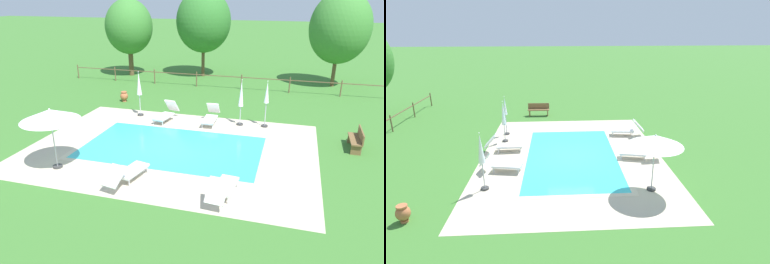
# 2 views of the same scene
# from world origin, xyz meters

# --- Properties ---
(ground_plane) EXTENTS (160.00, 160.00, 0.00)m
(ground_plane) POSITION_xyz_m (0.00, 0.00, 0.00)
(ground_plane) COLOR #3D752D
(pool_deck_paving) EXTENTS (11.98, 8.83, 0.01)m
(pool_deck_paving) POSITION_xyz_m (0.00, 0.00, 0.00)
(pool_deck_paving) COLOR beige
(pool_deck_paving) RESTS_ON ground
(swimming_pool_water) EXTENTS (7.51, 4.36, 0.01)m
(swimming_pool_water) POSITION_xyz_m (0.00, 0.00, 0.01)
(swimming_pool_water) COLOR #38C6D1
(swimming_pool_water) RESTS_ON ground
(pool_coping_rim) EXTENTS (7.99, 4.84, 0.01)m
(pool_coping_rim) POSITION_xyz_m (0.00, 0.00, 0.01)
(pool_coping_rim) COLOR beige
(pool_coping_rim) RESTS_ON ground
(sun_lounger_north_near_steps) EXTENTS (0.67, 1.92, 0.95)m
(sun_lounger_north_near_steps) POSITION_xyz_m (0.87, 3.41, 0.39)
(sun_lounger_north_near_steps) COLOR white
(sun_lounger_north_near_steps) RESTS_ON ground
(sun_lounger_north_mid) EXTENTS (0.99, 2.09, 0.81)m
(sun_lounger_north_mid) POSITION_xyz_m (-0.51, -3.25, 0.37)
(sun_lounger_north_mid) COLOR white
(sun_lounger_north_mid) RESTS_ON ground
(sun_lounger_north_far) EXTENTS (0.90, 1.92, 1.00)m
(sun_lounger_north_far) POSITION_xyz_m (-1.44, 3.18, 0.40)
(sun_lounger_north_far) COLOR white
(sun_lounger_north_far) RESTS_ON ground
(sun_lounger_north_end) EXTENTS (0.78, 1.95, 0.95)m
(sun_lounger_north_end) POSITION_xyz_m (2.89, -3.38, 0.39)
(sun_lounger_north_end) COLOR white
(sun_lounger_north_end) RESTS_ON ground
(patio_umbrella_open_foreground) EXTENTS (2.13, 2.13, 2.34)m
(patio_umbrella_open_foreground) POSITION_xyz_m (-3.55, -3.01, 2.08)
(patio_umbrella_open_foreground) COLOR #383838
(patio_umbrella_open_foreground) RESTS_ON ground
(patio_umbrella_closed_row_west) EXTENTS (0.32, 0.32, 2.32)m
(patio_umbrella_closed_row_west) POSITION_xyz_m (3.54, 3.70, 1.50)
(patio_umbrella_closed_row_west) COLOR #383838
(patio_umbrella_closed_row_west) RESTS_ON ground
(patio_umbrella_closed_row_mid_west) EXTENTS (0.32, 0.32, 2.40)m
(patio_umbrella_closed_row_mid_west) POSITION_xyz_m (-3.07, 3.60, 1.58)
(patio_umbrella_closed_row_mid_west) COLOR #383838
(patio_umbrella_closed_row_mid_west) RESTS_ON ground
(patio_umbrella_closed_row_mid_east) EXTENTS (0.32, 0.32, 2.32)m
(patio_umbrella_closed_row_mid_east) POSITION_xyz_m (2.32, 3.61, 1.46)
(patio_umbrella_closed_row_mid_east) COLOR #383838
(patio_umbrella_closed_row_mid_east) RESTS_ON ground
(wooden_bench_lawn_side) EXTENTS (0.46, 1.50, 0.87)m
(wooden_bench_lawn_side) POSITION_xyz_m (7.51, 2.01, 0.47)
(wooden_bench_lawn_side) COLOR brown
(wooden_bench_lawn_side) RESTS_ON ground
(terracotta_urn_near_fence) EXTENTS (0.47, 0.47, 0.62)m
(terracotta_urn_near_fence) POSITION_xyz_m (-5.12, 5.80, 0.34)
(terracotta_urn_near_fence) COLOR #B7663D
(terracotta_urn_near_fence) RESTS_ON ground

